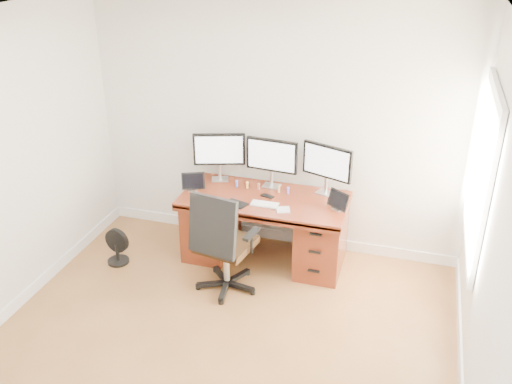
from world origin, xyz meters
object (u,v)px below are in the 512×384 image
(office_chair, at_px, (224,259))
(floor_fan, at_px, (117,247))
(desk, at_px, (265,225))
(monitor_center, at_px, (272,157))
(keyboard, at_px, (265,204))

(office_chair, xyz_separation_m, floor_fan, (-1.25, 0.13, -0.17))
(desk, height_order, floor_fan, desk)
(desk, bearing_deg, floor_fan, -160.10)
(desk, xyz_separation_m, monitor_center, (-0.00, 0.24, 0.68))
(office_chair, xyz_separation_m, monitor_center, (0.23, 0.90, 0.73))
(office_chair, bearing_deg, monitor_center, 86.27)
(keyboard, bearing_deg, office_chair, -120.44)
(floor_fan, xyz_separation_m, keyboard, (1.52, 0.34, 0.57))
(office_chair, distance_m, floor_fan, 1.27)
(desk, distance_m, office_chair, 0.70)
(floor_fan, bearing_deg, office_chair, 2.69)
(desk, bearing_deg, office_chair, -108.76)
(office_chair, height_order, keyboard, office_chair)
(desk, distance_m, monitor_center, 0.72)
(floor_fan, bearing_deg, monitor_center, 36.33)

